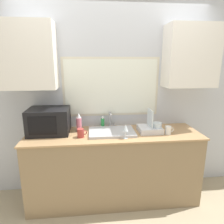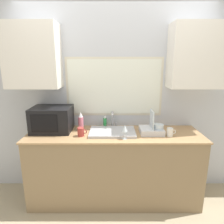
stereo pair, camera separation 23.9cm
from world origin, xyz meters
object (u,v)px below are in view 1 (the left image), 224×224
Objects in this scene: mug_near_sink at (81,133)px; wine_glass at (126,128)px; soap_bottle at (103,123)px; dish_rack at (151,128)px; faucet at (110,119)px; spray_bottle at (79,123)px; microwave at (49,121)px.

wine_glass is (0.52, -0.09, 0.07)m from mug_near_sink.
dish_rack is at bearing -20.79° from soap_bottle.
wine_glass reaches higher than soap_bottle.
spray_bottle is at bearing -165.19° from faucet.
dish_rack is at bearing -7.31° from spray_bottle.
dish_rack reaches higher than wine_glass.
dish_rack is 2.54× the size of mug_near_sink.
dish_rack is 0.40m from wine_glass.
spray_bottle is 0.33m from soap_bottle.
mug_near_sink is at bearing 170.12° from wine_glass.
soap_bottle is 0.48m from wine_glass.
spray_bottle reaches higher than soap_bottle.
wine_glass is (-0.35, -0.18, 0.07)m from dish_rack.
spray_bottle is at bearing 2.29° from microwave.
microwave reaches higher than mug_near_sink.
faucet is 1.36× the size of soap_bottle.
mug_near_sink is (-0.87, -0.09, -0.00)m from dish_rack.
faucet reaches higher than soap_bottle.
spray_bottle is 1.53× the size of soap_bottle.
mug_near_sink is (0.39, -0.19, -0.10)m from microwave.
microwave is 0.96m from wine_glass.
spray_bottle reaches higher than wine_glass.
mug_near_sink is (-0.38, -0.32, -0.07)m from faucet.
soap_bottle is at bearing 159.21° from dish_rack.
faucet is at bearing -0.48° from soap_bottle.
spray_bottle is 0.62m from wine_glass.
mug_near_sink is at bearing -81.72° from spray_bottle.
wine_glass is (0.91, -0.28, -0.03)m from microwave.
faucet is 0.12m from soap_bottle.
spray_bottle is 0.22m from mug_near_sink.
spray_bottle is 2.13× the size of mug_near_sink.
faucet is 0.75× the size of dish_rack.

